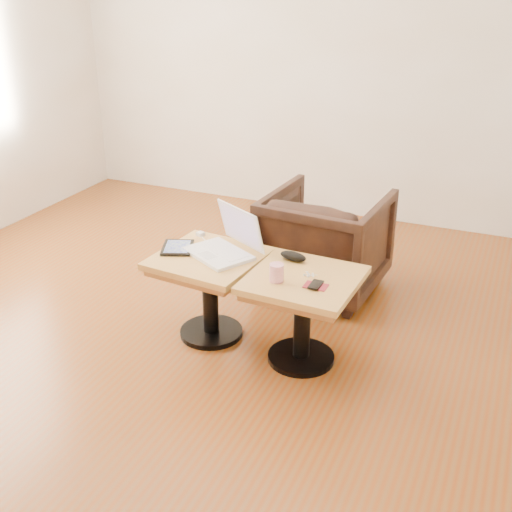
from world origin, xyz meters
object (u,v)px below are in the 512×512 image
at_px(side_table_left, 209,276).
at_px(striped_cup, 277,273).
at_px(armchair, 325,242).
at_px(laptop, 226,245).
at_px(side_table_right, 303,298).

bearing_deg(side_table_left, striped_cup, -11.52).
distance_m(side_table_left, armchair, 0.93).
height_order(side_table_left, laptop, laptop).
distance_m(side_table_left, side_table_right, 0.58).
distance_m(laptop, armchair, 0.87).
bearing_deg(laptop, striped_cup, 0.87).
bearing_deg(side_table_left, armchair, 68.50).
relative_size(side_table_left, laptop, 1.29).
bearing_deg(side_table_left, laptop, 48.87).
distance_m(side_table_right, laptop, 0.55).
bearing_deg(side_table_right, side_table_left, 178.50).
bearing_deg(side_table_right, armchair, 102.44).
xyz_separation_m(side_table_left, side_table_right, (0.58, -0.04, 0.00)).
relative_size(side_table_right, armchair, 0.78).
bearing_deg(laptop, armchair, 94.47).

